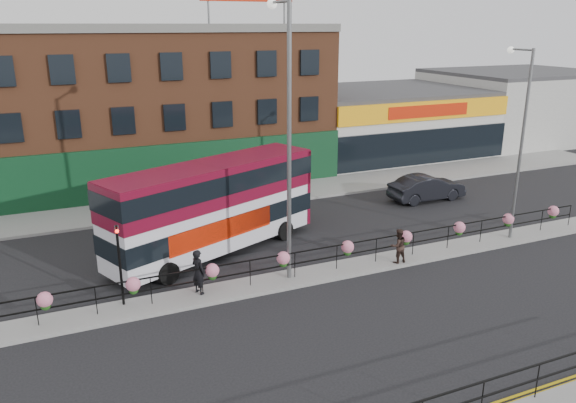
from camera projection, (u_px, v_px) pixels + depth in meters
name	position (u px, v px, depth m)	size (l,w,h in m)	color
ground	(316.00, 276.00, 24.19)	(120.00, 120.00, 0.00)	black
north_pavement	(230.00, 199.00, 34.65)	(60.00, 4.00, 0.15)	gray
median	(316.00, 274.00, 24.17)	(60.00, 1.60, 0.15)	gray
brick_building	(136.00, 104.00, 38.54)	(25.00, 12.21, 10.30)	brown
supermarket	(382.00, 121.00, 46.89)	(15.00, 12.25, 5.30)	silver
warehouse_east	(516.00, 105.00, 52.47)	(14.50, 12.00, 6.30)	#B4B3AE
median_railing	(316.00, 253.00, 23.88)	(30.04, 0.56, 1.23)	black
double_decker_bus	(214.00, 199.00, 25.87)	(10.91, 6.49, 4.36)	silver
car	(427.00, 188.00, 34.39)	(4.79, 1.68, 1.58)	black
pedestrian_a	(198.00, 272.00, 22.07)	(0.67, 0.79, 1.83)	black
pedestrian_b	(398.00, 246.00, 24.98)	(0.78, 0.61, 1.58)	#30201B
lamp_column_west	(286.00, 120.00, 21.98)	(0.40, 1.96, 11.17)	slate
lamp_column_east	(520.00, 129.00, 26.72)	(0.33, 1.62, 9.21)	slate
traffic_light_median	(118.00, 248.00, 20.73)	(0.15, 0.28, 3.65)	black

